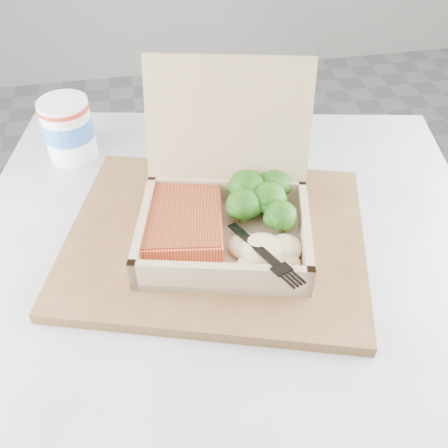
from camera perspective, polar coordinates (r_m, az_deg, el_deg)
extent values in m
cylinder|color=black|center=(0.95, 0.09, -18.64)|extent=(0.07, 0.07, 0.67)
cube|color=#B4B6BE|center=(0.67, 0.12, -4.53)|extent=(0.84, 0.84, 0.03)
cube|color=brown|center=(0.67, -0.95, -1.61)|extent=(0.46, 0.41, 0.02)
cube|color=tan|center=(0.64, 0.00, -1.98)|extent=(0.25, 0.21, 0.01)
cube|color=#A08464|center=(0.64, -9.07, -0.57)|extent=(0.05, 0.16, 0.04)
cube|color=#A08464|center=(0.64, 9.19, -1.20)|extent=(0.05, 0.16, 0.04)
cube|color=#A08464|center=(0.58, -0.38, -6.25)|extent=(0.21, 0.06, 0.04)
cube|color=#A08464|center=(0.69, 0.32, 3.61)|extent=(0.21, 0.06, 0.04)
cube|color=tan|center=(0.65, 0.47, 11.65)|extent=(0.22, 0.10, 0.16)
cube|color=#FA5B30|center=(0.65, -4.81, 0.38)|extent=(0.12, 0.15, 0.03)
ellipsoid|color=tan|center=(0.61, 4.38, -3.01)|extent=(0.09, 0.08, 0.03)
cube|color=black|center=(0.63, 0.84, 0.62)|extent=(0.04, 0.10, 0.02)
cube|color=black|center=(0.59, 4.59, -3.69)|extent=(0.03, 0.05, 0.01)
cylinder|color=white|center=(0.83, -17.34, 10.27)|extent=(0.08, 0.08, 0.10)
cylinder|color=blue|center=(0.83, -17.41, 10.56)|extent=(0.08, 0.08, 0.03)
cylinder|color=#AD2B1E|center=(0.81, -17.94, 12.65)|extent=(0.08, 0.08, 0.01)
cube|color=white|center=(0.83, 1.81, 7.95)|extent=(0.08, 0.14, 0.00)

